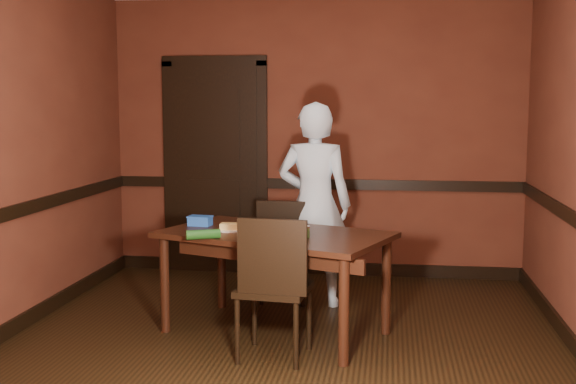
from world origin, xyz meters
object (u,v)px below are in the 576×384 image
(sauce_jar, at_px, (305,232))
(cheese_saucer, at_px, (230,228))
(chair_near, at_px, (274,286))
(person, at_px, (314,204))
(food_tub, at_px, (200,221))
(chair_far, at_px, (278,258))
(dining_table, at_px, (275,283))
(sandwich_plate, at_px, (275,230))

(sauce_jar, bearing_deg, cheese_saucer, 162.54)
(chair_near, relative_size, cheese_saucer, 5.45)
(person, relative_size, sauce_jar, 20.97)
(person, height_order, food_tub, person)
(chair_far, height_order, cheese_saucer, chair_far)
(chair_far, height_order, food_tub, chair_far)
(cheese_saucer, bearing_deg, chair_far, 63.13)
(dining_table, relative_size, chair_near, 1.67)
(dining_table, bearing_deg, sandwich_plate, -26.69)
(person, relative_size, cheese_saucer, 9.57)
(dining_table, height_order, cheese_saucer, cheese_saucer)
(chair_far, relative_size, person, 0.52)
(sandwich_plate, relative_size, food_tub, 1.46)
(chair_near, bearing_deg, sandwich_plate, -76.13)
(sauce_jar, bearing_deg, sandwich_plate, 144.49)
(dining_table, relative_size, food_tub, 8.49)
(dining_table, xyz_separation_m, cheese_saucer, (-0.34, 0.01, 0.40))
(dining_table, xyz_separation_m, sandwich_plate, (0.00, -0.01, 0.40))
(chair_far, height_order, chair_near, chair_near)
(cheese_saucer, bearing_deg, person, 56.23)
(dining_table, distance_m, cheese_saucer, 0.52)
(chair_near, relative_size, food_tub, 5.10)
(chair_far, distance_m, sauce_jar, 0.86)
(dining_table, distance_m, food_tub, 0.77)
(dining_table, xyz_separation_m, sauce_jar, (0.24, -0.17, 0.42))
(person, bearing_deg, chair_far, 49.54)
(chair_near, relative_size, sauce_jar, 11.93)
(sandwich_plate, bearing_deg, chair_far, 96.83)
(dining_table, bearing_deg, cheese_saucer, -160.55)
(food_tub, bearing_deg, sandwich_plate, -11.83)
(dining_table, xyz_separation_m, person, (0.20, 0.82, 0.47))
(chair_near, distance_m, cheese_saucer, 0.72)
(person, distance_m, sandwich_plate, 0.85)
(dining_table, bearing_deg, food_tub, -177.26)
(sandwich_plate, xyz_separation_m, food_tub, (-0.62, 0.20, 0.02))
(chair_near, xyz_separation_m, food_tub, (-0.69, 0.70, 0.31))
(dining_table, distance_m, chair_near, 0.52)
(chair_near, distance_m, person, 1.38)
(person, bearing_deg, cheese_saucer, 60.82)
(chair_near, relative_size, sandwich_plate, 3.49)
(food_tub, bearing_deg, person, 43.64)
(sandwich_plate, height_order, cheese_saucer, sandwich_plate)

